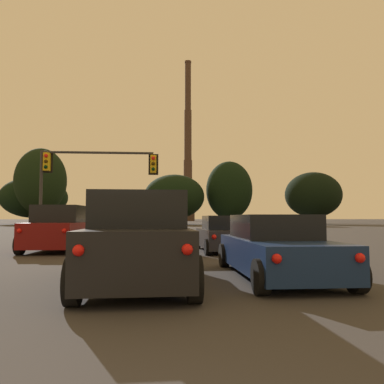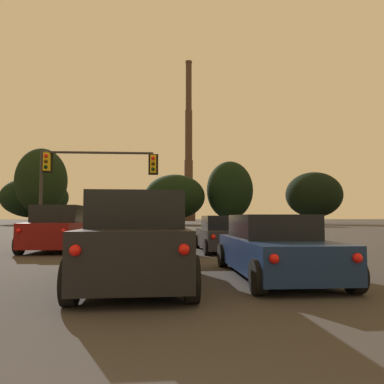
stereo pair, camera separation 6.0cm
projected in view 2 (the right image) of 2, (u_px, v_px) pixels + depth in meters
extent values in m
cube|color=black|center=(137.00, 250.00, 7.80)|extent=(2.08, 4.86, 0.95)
cube|color=black|center=(138.00, 211.00, 7.97)|extent=(1.87, 2.86, 0.70)
cylinder|color=black|center=(104.00, 256.00, 9.59)|extent=(0.25, 0.77, 0.76)
cylinder|color=black|center=(177.00, 255.00, 9.78)|extent=(0.25, 0.77, 0.76)
cylinder|color=black|center=(71.00, 281.00, 5.77)|extent=(0.25, 0.77, 0.76)
cylinder|color=black|center=(192.00, 279.00, 5.96)|extent=(0.25, 0.77, 0.76)
sphere|color=red|center=(75.00, 250.00, 5.33)|extent=(0.17, 0.17, 0.17)
sphere|color=red|center=(184.00, 249.00, 5.49)|extent=(0.17, 0.17, 0.17)
cube|color=maroon|center=(145.00, 235.00, 14.33)|extent=(2.11, 4.87, 0.95)
cube|color=black|center=(145.00, 214.00, 14.50)|extent=(1.89, 2.87, 0.70)
cylinder|color=black|center=(124.00, 240.00, 16.12)|extent=(0.25, 0.77, 0.76)
cylinder|color=black|center=(167.00, 240.00, 16.32)|extent=(0.25, 0.77, 0.76)
cylinder|color=black|center=(115.00, 247.00, 12.30)|extent=(0.25, 0.77, 0.76)
cylinder|color=black|center=(172.00, 247.00, 12.50)|extent=(0.25, 0.77, 0.76)
sphere|color=red|center=(119.00, 232.00, 11.86)|extent=(0.17, 0.17, 0.17)
sphere|color=red|center=(168.00, 232.00, 12.03)|extent=(0.17, 0.17, 0.17)
cube|color=#232328|center=(222.00, 238.00, 15.17)|extent=(1.85, 4.05, 0.72)
cube|color=black|center=(224.00, 223.00, 14.81)|extent=(1.62, 1.95, 0.55)
cylinder|color=black|center=(197.00, 241.00, 16.68)|extent=(0.24, 0.61, 0.60)
cylinder|color=black|center=(234.00, 241.00, 16.85)|extent=(0.24, 0.61, 0.60)
cylinder|color=black|center=(207.00, 247.00, 13.46)|extent=(0.24, 0.61, 0.60)
cylinder|color=black|center=(253.00, 247.00, 13.62)|extent=(0.24, 0.61, 0.60)
sphere|color=red|center=(213.00, 237.00, 13.11)|extent=(0.17, 0.17, 0.17)
sphere|color=red|center=(251.00, 237.00, 13.24)|extent=(0.17, 0.17, 0.17)
cube|color=maroon|center=(61.00, 234.00, 15.61)|extent=(1.98, 4.82, 0.95)
cube|color=black|center=(62.00, 214.00, 15.79)|extent=(1.81, 2.82, 0.70)
cylinder|color=black|center=(53.00, 239.00, 17.46)|extent=(0.23, 0.76, 0.76)
cylinder|color=black|center=(93.00, 238.00, 17.56)|extent=(0.23, 0.76, 0.76)
cylinder|color=black|center=(19.00, 245.00, 13.62)|extent=(0.23, 0.76, 0.76)
cylinder|color=black|center=(72.00, 244.00, 13.72)|extent=(0.23, 0.76, 0.76)
sphere|color=red|center=(19.00, 231.00, 13.17)|extent=(0.17, 0.17, 0.17)
sphere|color=red|center=(64.00, 231.00, 13.26)|extent=(0.17, 0.17, 0.17)
cube|color=navy|center=(274.00, 254.00, 8.54)|extent=(1.87, 4.63, 0.70)
cube|color=black|center=(271.00, 226.00, 8.81)|extent=(1.65, 2.22, 0.55)
cylinder|color=black|center=(223.00, 255.00, 10.34)|extent=(0.23, 0.64, 0.64)
cylinder|color=black|center=(285.00, 255.00, 10.49)|extent=(0.23, 0.64, 0.64)
cylinder|color=black|center=(258.00, 277.00, 6.57)|extent=(0.23, 0.64, 0.64)
cylinder|color=black|center=(354.00, 276.00, 6.71)|extent=(0.23, 0.64, 0.64)
sphere|color=red|center=(274.00, 259.00, 6.19)|extent=(0.17, 0.17, 0.17)
sphere|color=red|center=(358.00, 258.00, 6.30)|extent=(0.17, 0.17, 0.17)
cylinder|color=#2D2D30|center=(41.00, 196.00, 21.47)|extent=(0.18, 0.18, 5.25)
cylinder|color=black|center=(40.00, 241.00, 21.29)|extent=(0.40, 0.40, 0.10)
cube|color=yellow|center=(47.00, 162.00, 21.62)|extent=(0.34, 0.34, 1.04)
cube|color=black|center=(48.00, 162.00, 21.80)|extent=(0.58, 0.03, 1.25)
sphere|color=red|center=(46.00, 156.00, 21.45)|extent=(0.22, 0.22, 0.22)
sphere|color=#352604|center=(46.00, 161.00, 21.43)|extent=(0.22, 0.22, 0.22)
sphere|color=black|center=(46.00, 167.00, 21.41)|extent=(0.22, 0.22, 0.22)
cylinder|color=#2D2D30|center=(98.00, 153.00, 21.86)|extent=(6.42, 0.14, 0.14)
sphere|color=#2D2D30|center=(42.00, 152.00, 21.64)|extent=(0.18, 0.18, 0.18)
cube|color=yellow|center=(153.00, 164.00, 22.03)|extent=(0.34, 0.34, 1.04)
cube|color=black|center=(153.00, 164.00, 22.21)|extent=(0.58, 0.03, 1.25)
sphere|color=red|center=(153.00, 158.00, 21.86)|extent=(0.22, 0.22, 0.22)
sphere|color=#352604|center=(153.00, 164.00, 21.84)|extent=(0.22, 0.22, 0.22)
sphere|color=black|center=(153.00, 169.00, 21.82)|extent=(0.22, 0.22, 0.22)
cylinder|color=#3C2B22|center=(189.00, 216.00, 146.21)|extent=(5.34, 5.34, 3.85)
cylinder|color=#473328|center=(189.00, 186.00, 147.03)|extent=(3.34, 3.34, 20.11)
cylinder|color=#473328|center=(189.00, 135.00, 148.40)|extent=(2.87, 2.87, 20.11)
cylinder|color=#473328|center=(189.00, 86.00, 149.77)|extent=(2.40, 2.40, 20.11)
cylinder|color=#4E382C|center=(189.00, 62.00, 150.43)|extent=(2.69, 2.69, 0.70)
cylinder|color=black|center=(34.00, 219.00, 74.75)|extent=(1.32, 1.32, 2.31)
ellipsoid|color=black|center=(35.00, 198.00, 75.04)|extent=(13.17, 11.85, 8.17)
cylinder|color=black|center=(40.00, 215.00, 69.60)|extent=(0.95, 0.95, 3.57)
ellipsoid|color=black|center=(41.00, 181.00, 70.04)|extent=(9.48, 8.53, 12.35)
cylinder|color=black|center=(314.00, 218.00, 73.99)|extent=(1.12, 1.12, 2.52)
ellipsoid|color=black|center=(314.00, 195.00, 74.30)|extent=(11.16, 10.05, 8.98)
cylinder|color=black|center=(175.00, 219.00, 72.35)|extent=(1.17, 1.17, 2.19)
ellipsoid|color=black|center=(175.00, 197.00, 72.64)|extent=(11.72, 10.55, 8.60)
cylinder|color=black|center=(230.00, 218.00, 75.34)|extent=(0.94, 0.94, 2.52)
ellipsoid|color=black|center=(230.00, 190.00, 75.72)|extent=(9.38, 8.44, 11.70)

